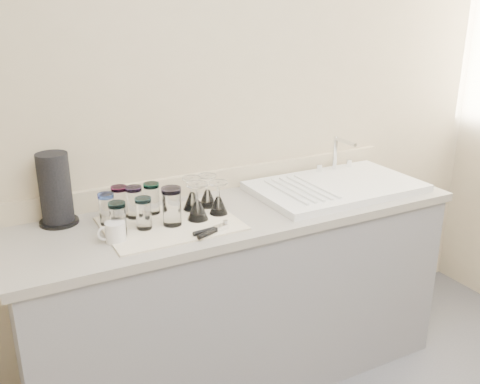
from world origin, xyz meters
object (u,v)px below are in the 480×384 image
tumbler_magenta (118,218)px  can_opener (212,230)px  goblet_back_left (192,199)px  goblet_back_right (208,196)px  goblet_front_left (198,207)px  sink_unit (336,186)px  tumbler_lavender (172,206)px  white_mug (115,232)px  tumbler_purple (152,198)px  tumbler_cyan (134,202)px  tumbler_extra (120,201)px  paper_towel_roll (55,190)px  tumbler_blue (144,213)px  tumbler_teal (107,209)px  goblet_front_right (218,203)px

tumbler_magenta → can_opener: (0.34, -0.16, -0.06)m
goblet_back_left → can_opener: goblet_back_left is taller
goblet_back_right → goblet_front_left: bearing=-130.1°
sink_unit → tumbler_lavender: 0.89m
tumbler_magenta → white_mug: bearing=-121.8°
tumbler_purple → tumbler_cyan: bearing=-173.2°
sink_unit → goblet_back_right: (-0.67, 0.08, 0.04)m
sink_unit → tumbler_extra: (-1.06, 0.14, 0.06)m
tumbler_cyan → tumbler_lavender: tumbler_lavender is taller
tumbler_lavender → paper_towel_roll: bearing=148.3°
tumbler_magenta → white_mug: tumbler_magenta is taller
tumbler_purple → tumbler_blue: bearing=-120.2°
sink_unit → goblet_back_left: (-0.75, 0.07, 0.04)m
tumbler_teal → tumbler_blue: size_ratio=1.00×
goblet_back_left → goblet_front_right: 0.13m
sink_unit → goblet_back_left: 0.75m
tumbler_magenta → goblet_front_left: goblet_front_left is taller
goblet_back_right → paper_towel_roll: paper_towel_roll is taller
tumbler_teal → tumbler_cyan: tumbler_cyan is taller
goblet_front_left → tumbler_magenta: bearing=179.8°
tumbler_magenta → can_opener: tumbler_magenta is taller
tumbler_blue → can_opener: bearing=-37.1°
sink_unit → tumbler_magenta: 1.12m
tumbler_cyan → tumbler_extra: size_ratio=1.01×
tumbler_cyan → tumbler_lavender: 0.19m
goblet_back_right → paper_towel_roll: 0.65m
tumbler_extra → tumbler_magenta: bearing=-108.1°
tumbler_extra → goblet_front_right: goblet_front_right is taller
tumbler_purple → tumbler_lavender: tumbler_lavender is taller
sink_unit → paper_towel_roll: bearing=171.0°
can_opener → paper_towel_roll: size_ratio=0.52×
can_opener → tumbler_cyan: bearing=125.9°
goblet_back_right → goblet_front_right: goblet_back_right is taller
goblet_back_right → can_opener: 0.30m
goblet_front_left → goblet_front_right: 0.11m
goblet_front_left → can_opener: (-0.01, -0.16, -0.04)m
tumbler_magenta → tumbler_extra: bearing=71.9°
goblet_back_left → can_opener: (-0.03, -0.28, -0.04)m
tumbler_lavender → goblet_front_left: size_ratio=1.01×
goblet_front_right → tumbler_teal: bearing=166.0°
sink_unit → white_mug: (-1.14, -0.09, 0.02)m
tumbler_lavender → goblet_back_right: size_ratio=1.10×
sink_unit → goblet_front_left: (-0.77, -0.05, 0.04)m
tumbler_cyan → goblet_back_right: bearing=-4.5°
white_mug → paper_towel_roll: (-0.16, 0.30, 0.11)m
goblet_front_left → goblet_front_right: size_ratio=1.11×
tumbler_cyan → paper_towel_roll: 0.33m
goblet_back_left → goblet_back_right: goblet_back_left is taller
tumbler_blue → goblet_back_right: goblet_back_right is taller
paper_towel_roll → goblet_back_right: bearing=-11.5°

